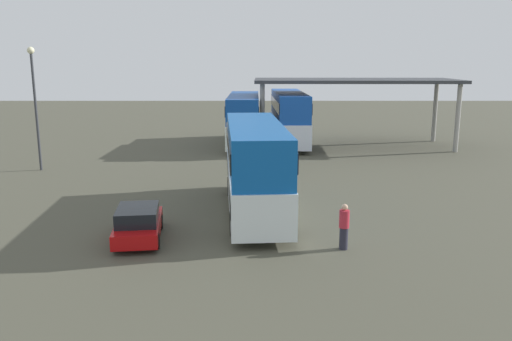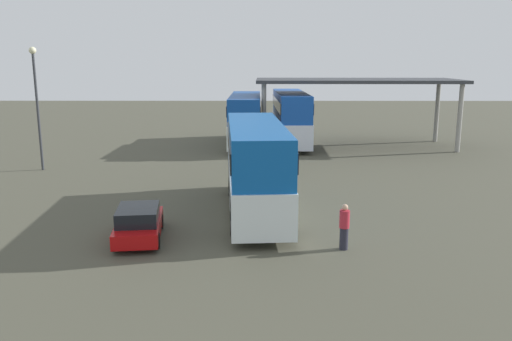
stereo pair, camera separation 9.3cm
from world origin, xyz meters
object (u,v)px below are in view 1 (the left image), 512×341
Objects in this scene: pedestrian_waiting at (345,227)px; double_decker_main at (256,164)px; double_decker_near_canopy at (244,118)px; double_decker_mid_row at (290,116)px; parked_hatchback at (139,223)px; lamppost_tall at (35,94)px.

double_decker_main is at bearing 143.14° from pedestrian_waiting.
double_decker_mid_row is at bearing -82.54° from double_decker_near_canopy.
double_decker_mid_row reaches higher than parked_hatchback.
lamppost_tall is 22.67m from pedestrian_waiting.
pedestrian_waiting reaches higher than parked_hatchback.
pedestrian_waiting is (17.19, -14.23, -4.01)m from lamppost_tall.
double_decker_near_canopy is at bearing 95.85° from double_decker_mid_row.
double_decker_mid_row is 19.90m from lamppost_tall.
parked_hatchback is 0.36× the size of double_decker_mid_row.
pedestrian_waiting is at bearing -149.24° from double_decker_main.
double_decker_near_canopy is at bearing 118.47° from pedestrian_waiting.
lamppost_tall is at bearing 51.84° from double_decker_main.
double_decker_main is 1.34× the size of lamppost_tall.
pedestrian_waiting is (3.32, -4.80, -1.40)m from double_decker_main.
pedestrian_waiting is at bearing -39.62° from lamppost_tall.
double_decker_near_canopy is (-0.98, 19.52, -0.01)m from double_decker_main.
lamppost_tall reaches higher than double_decker_main.
double_decker_near_canopy reaches higher than pedestrian_waiting.
lamppost_tall is (-12.89, -10.09, 2.62)m from double_decker_near_canopy.
pedestrian_waiting is (7.94, -1.06, 0.21)m from parked_hatchback.
lamppost_tall is at bearing 158.82° from pedestrian_waiting.
lamppost_tall reaches higher than parked_hatchback.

